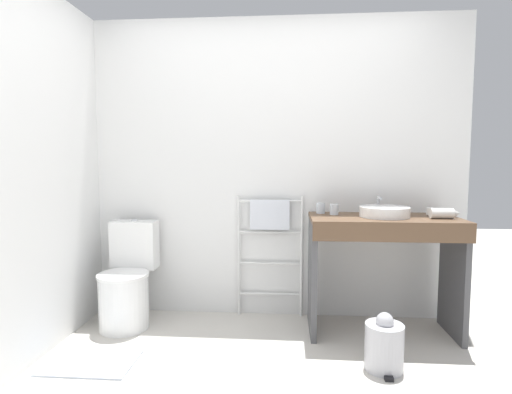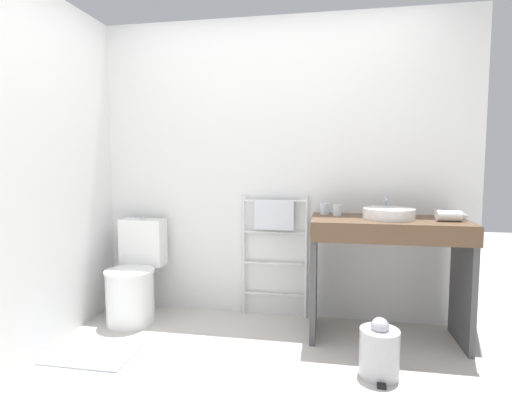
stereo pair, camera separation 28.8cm
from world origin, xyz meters
TOP-DOWN VIEW (x-y plane):
  - wall_back at (0.00, 1.46)m, footprint 3.16×0.12m
  - wall_side at (-1.52, 0.70)m, footprint 0.12×2.08m
  - toilet at (-1.11, 1.09)m, footprint 0.39×0.53m
  - towel_radiator at (0.00, 1.35)m, footprint 0.55×0.06m
  - vanity_counter at (0.85, 1.08)m, footprint 1.07×0.55m
  - sink_basin at (0.85, 1.09)m, footprint 0.36×0.36m
  - faucet at (0.85, 1.28)m, footprint 0.02×0.10m
  - cup_near_wall at (0.40, 1.25)m, footprint 0.07×0.07m
  - cup_near_edge at (0.50, 1.19)m, footprint 0.07×0.07m
  - hair_dryer at (1.25, 1.04)m, footprint 0.21×0.18m
  - trash_bin at (0.74, 0.54)m, footprint 0.24×0.27m
  - bath_mat at (-1.10, 0.47)m, footprint 0.56×0.36m

SIDE VIEW (x-z plane):
  - bath_mat at x=-1.10m, z-range 0.00..0.01m
  - trash_bin at x=0.74m, z-range -0.03..0.34m
  - toilet at x=-1.11m, z-range -0.08..0.73m
  - vanity_counter at x=0.85m, z-range 0.17..1.05m
  - towel_radiator at x=0.00m, z-range 0.22..1.22m
  - hair_dryer at x=1.25m, z-range 0.88..0.96m
  - sink_basin at x=0.85m, z-range 0.88..0.96m
  - cup_near_edge at x=0.50m, z-range 0.88..0.96m
  - cup_near_wall at x=0.40m, z-range 0.88..0.96m
  - faucet at x=0.85m, z-range 0.90..1.04m
  - wall_back at x=0.00m, z-range 0.00..2.45m
  - wall_side at x=-1.52m, z-range 0.00..2.45m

